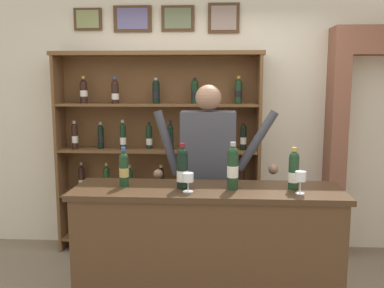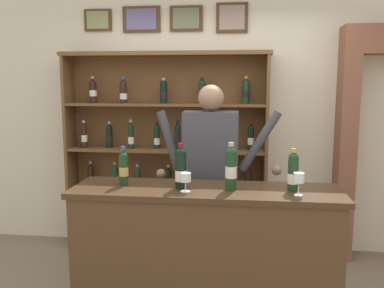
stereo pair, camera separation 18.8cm
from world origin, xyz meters
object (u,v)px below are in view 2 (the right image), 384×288
(wine_shelf, at_px, (166,147))
(tasting_bottle_vin_santo, at_px, (231,167))
(wine_glass_right, at_px, (185,179))
(wine_glass_spare, at_px, (299,179))
(tasting_bottle_grappa, at_px, (124,167))
(tasting_counter, at_px, (205,259))
(tasting_bottle_chianti, at_px, (181,168))
(tasting_bottle_bianco, at_px, (293,171))
(shopkeeper, at_px, (211,165))

(wine_shelf, height_order, tasting_bottle_vin_santo, wine_shelf)
(wine_glass_right, distance_m, wine_glass_spare, 0.75)
(tasting_bottle_grappa, bearing_deg, tasting_bottle_vin_santo, -3.07)
(wine_shelf, height_order, wine_glass_right, wine_shelf)
(tasting_counter, xyz_separation_m, tasting_bottle_chianti, (-0.17, -0.01, 0.66))
(tasting_bottle_grappa, relative_size, tasting_bottle_bianco, 0.96)
(tasting_bottle_chianti, bearing_deg, tasting_bottle_grappa, 175.68)
(wine_glass_right, bearing_deg, shopkeeper, 79.26)
(tasting_counter, distance_m, shopkeeper, 0.79)
(tasting_counter, bearing_deg, tasting_bottle_chianti, -177.24)
(tasting_bottle_chianti, distance_m, tasting_bottle_vin_santo, 0.35)
(tasting_bottle_vin_santo, bearing_deg, shopkeeper, 108.03)
(tasting_bottle_grappa, xyz_separation_m, tasting_bottle_vin_santo, (0.77, -0.04, 0.03))
(wine_shelf, distance_m, tasting_bottle_bianco, 1.81)
(tasting_bottle_chianti, relative_size, wine_glass_right, 2.43)
(shopkeeper, bearing_deg, wine_shelf, 121.16)
(tasting_bottle_vin_santo, relative_size, wine_glass_spare, 2.17)
(wine_glass_spare, bearing_deg, shopkeeper, 133.95)
(shopkeeper, bearing_deg, wine_glass_spare, -46.05)
(tasting_bottle_chianti, distance_m, tasting_bottle_bianco, 0.77)
(tasting_bottle_chianti, relative_size, tasting_bottle_vin_santo, 0.96)
(tasting_bottle_vin_santo, bearing_deg, tasting_bottle_chianti, 178.44)
(tasting_bottle_bianco, bearing_deg, wine_glass_spare, -79.66)
(wine_glass_right, height_order, wine_glass_spare, wine_glass_spare)
(tasting_bottle_bianco, height_order, wine_glass_right, tasting_bottle_bianco)
(tasting_bottle_grappa, bearing_deg, tasting_counter, -2.24)
(wine_shelf, relative_size, tasting_bottle_bianco, 7.24)
(tasting_counter, relative_size, tasting_bottle_chianti, 5.92)
(wine_shelf, bearing_deg, shopkeeper, -58.84)
(shopkeeper, xyz_separation_m, tasting_bottle_grappa, (-0.59, -0.52, 0.08))
(tasting_bottle_chianti, relative_size, tasting_bottle_bianco, 1.09)
(tasting_bottle_grappa, bearing_deg, tasting_bottle_chianti, -4.32)
(tasting_bottle_vin_santo, bearing_deg, wine_glass_right, -163.52)
(wine_shelf, relative_size, tasting_bottle_chianti, 6.66)
(tasting_bottle_grappa, xyz_separation_m, tasting_bottle_bianco, (1.19, -0.01, 0.00))
(shopkeeper, relative_size, tasting_bottle_chianti, 5.49)
(tasting_bottle_bianco, bearing_deg, tasting_counter, -178.59)
(tasting_counter, bearing_deg, tasting_bottle_vin_santo, -5.84)
(tasting_bottle_chianti, height_order, wine_glass_spare, tasting_bottle_chianti)
(wine_shelf, relative_size, tasting_bottle_grappa, 7.51)
(wine_glass_right, bearing_deg, wine_shelf, 105.09)
(tasting_bottle_grappa, bearing_deg, tasting_bottle_bianco, -0.41)
(tasting_bottle_vin_santo, distance_m, wine_glass_right, 0.32)
(shopkeeper, height_order, wine_glass_spare, shopkeeper)
(tasting_bottle_vin_santo, relative_size, tasting_bottle_bianco, 1.13)
(wine_shelf, distance_m, tasting_counter, 1.63)
(tasting_bottle_grappa, height_order, tasting_bottle_bianco, tasting_bottle_bianco)
(tasting_bottle_chianti, xyz_separation_m, wine_glass_right, (0.05, -0.10, -0.05))
(wine_shelf, xyz_separation_m, wine_glass_right, (0.41, -1.53, 0.03))
(tasting_bottle_grappa, relative_size, wine_glass_spare, 1.85)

